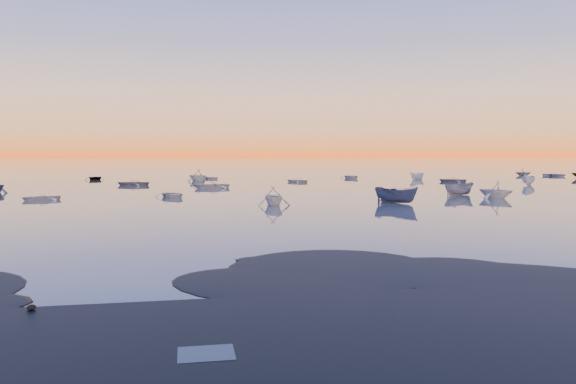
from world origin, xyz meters
name	(u,v)px	position (x,y,z in m)	size (l,w,h in m)	color
ground	(235,174)	(0.00, 100.00, 0.00)	(600.00, 600.00, 0.00)	#70645E
mud_lobes	(476,273)	(0.00, -1.00, 0.01)	(140.00, 6.00, 0.07)	black
moored_fleet	(267,187)	(0.00, 53.00, 0.00)	(124.00, 58.00, 1.20)	white
boat_near_left	(173,198)	(-12.02, 37.61, 0.00)	(3.89, 1.62, 0.97)	white
boat_near_center	(459,195)	(18.13, 35.09, 0.00)	(3.86, 1.63, 1.34)	slate
boat_near_right	(495,198)	(19.92, 30.96, 0.00)	(3.72, 1.67, 1.30)	white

